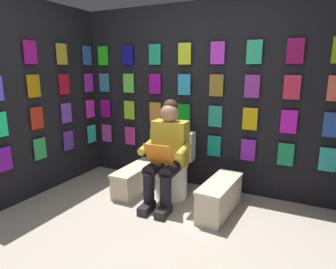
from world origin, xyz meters
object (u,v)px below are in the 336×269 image
Objects in this scene: person_reading at (166,152)px; comic_longbox_far at (220,197)px; toilet at (174,169)px; comic_longbox_near at (136,178)px.

person_reading is 0.76m from comic_longbox_far.
toilet reaches higher than comic_longbox_near.
toilet is 0.95× the size of comic_longbox_near.
toilet is 0.97× the size of comic_longbox_far.
toilet is 0.65× the size of person_reading.
person_reading is 0.67m from comic_longbox_near.
person_reading reaches higher than comic_longbox_far.
comic_longbox_near is (0.49, -0.12, -0.44)m from person_reading.
person_reading reaches higher than comic_longbox_near.
comic_longbox_far is at bearing 157.28° from toilet.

